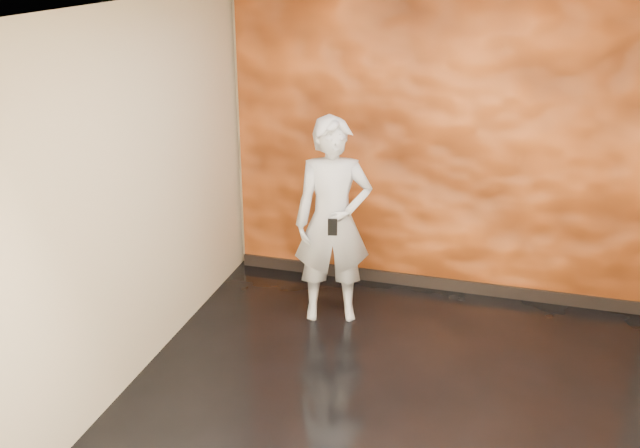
{
  "coord_description": "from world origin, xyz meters",
  "views": [
    {
      "loc": [
        0.69,
        -4.39,
        3.18
      ],
      "look_at": [
        -0.81,
        0.82,
        1.01
      ],
      "focal_mm": 40.0,
      "sensor_mm": 36.0,
      "label": 1
    }
  ],
  "objects": [
    {
      "name": "room",
      "position": [
        0.0,
        0.0,
        1.4
      ],
      "size": [
        4.02,
        4.02,
        2.81
      ],
      "color": "black",
      "rests_on": "ground"
    },
    {
      "name": "man",
      "position": [
        -0.78,
        1.13,
        0.92
      ],
      "size": [
        0.77,
        0.62,
        1.83
      ],
      "primitive_type": "imported",
      "rotation": [
        0.0,
        0.0,
        0.31
      ],
      "color": "#9EA2AE",
      "rests_on": "ground"
    },
    {
      "name": "feature_wall",
      "position": [
        0.0,
        1.96,
        1.38
      ],
      "size": [
        3.9,
        0.06,
        2.75
      ],
      "primitive_type": "cube",
      "color": "orange",
      "rests_on": "ground"
    },
    {
      "name": "baseboard",
      "position": [
        0.0,
        1.92,
        0.06
      ],
      "size": [
        3.9,
        0.04,
        0.12
      ],
      "primitive_type": "cube",
      "color": "black",
      "rests_on": "ground"
    },
    {
      "name": "phone",
      "position": [
        -0.72,
        0.89,
        0.96
      ],
      "size": [
        0.08,
        0.03,
        0.15
      ],
      "primitive_type": "cube",
      "rotation": [
        0.0,
        0.0,
        0.23
      ],
      "color": "black",
      "rests_on": "man"
    }
  ]
}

